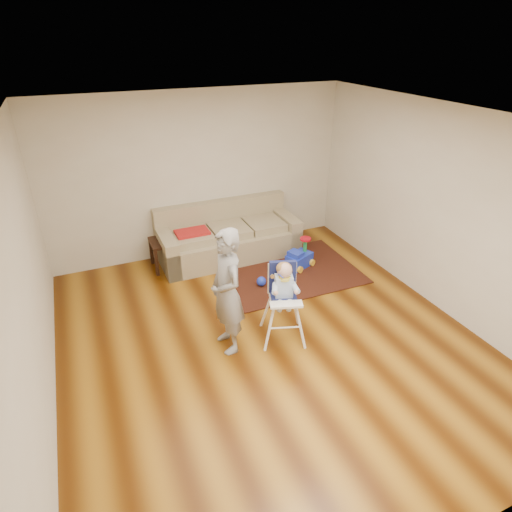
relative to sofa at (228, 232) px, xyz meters
name	(u,v)px	position (x,y,z in m)	size (l,w,h in m)	color
ground	(268,339)	(-0.31, -2.30, -0.45)	(5.50, 5.50, 0.00)	#462105
room_envelope	(252,185)	(-0.31, -1.77, 1.42)	(5.04, 5.52, 2.72)	beige
sofa	(228,232)	(0.00, 0.00, 0.00)	(2.34, 0.97, 0.90)	tan
side_table	(167,254)	(-1.06, 0.05, -0.21)	(0.48, 0.48, 0.48)	black
area_rug	(288,271)	(0.70, -0.89, -0.44)	(2.15, 1.61, 0.02)	black
ride_on_toy	(299,254)	(0.93, -0.81, -0.20)	(0.43, 0.30, 0.47)	blue
toy_ball	(261,281)	(0.11, -1.12, -0.36)	(0.15, 0.15, 0.15)	blue
high_chair	(283,303)	(-0.13, -2.32, 0.07)	(0.63, 0.63, 1.08)	white
adult	(227,292)	(-0.82, -2.22, 0.34)	(0.58, 0.38, 1.58)	gray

